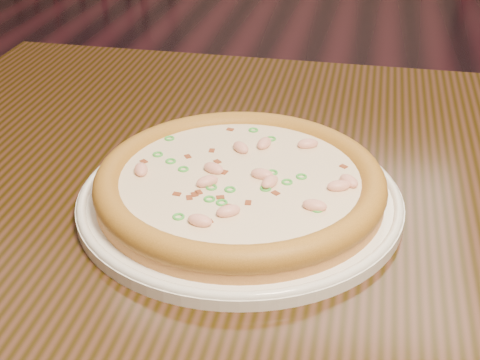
# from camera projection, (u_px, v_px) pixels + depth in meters

# --- Properties ---
(ground) EXTENTS (9.00, 9.00, 0.00)m
(ground) POSITION_uv_depth(u_px,v_px,m) (222.00, 337.00, 1.60)
(ground) COLOR black
(hero_table) EXTENTS (1.20, 0.80, 0.75)m
(hero_table) POSITION_uv_depth(u_px,v_px,m) (349.00, 264.00, 0.78)
(hero_table) COLOR black
(hero_table) RESTS_ON ground
(plate) EXTENTS (0.34, 0.34, 0.02)m
(plate) POSITION_uv_depth(u_px,v_px,m) (240.00, 197.00, 0.71)
(plate) COLOR white
(plate) RESTS_ON hero_table
(pizza) EXTENTS (0.30, 0.30, 0.03)m
(pizza) POSITION_uv_depth(u_px,v_px,m) (240.00, 182.00, 0.70)
(pizza) COLOR #D1864D
(pizza) RESTS_ON plate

